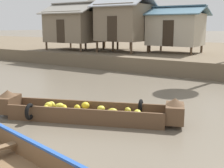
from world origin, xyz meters
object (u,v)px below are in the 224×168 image
banana_boat (85,111)px  stilt_house_left (75,26)px  stilt_house_mid_left (108,21)px  stilt_house_right (176,29)px  stilt_house_mid_right (124,22)px

banana_boat → stilt_house_left: size_ratio=1.24×
stilt_house_mid_left → stilt_house_right: size_ratio=0.98×
stilt_house_left → stilt_house_mid_left: bearing=34.9°
stilt_house_mid_left → stilt_house_right: stilt_house_mid_left is taller
stilt_house_left → stilt_house_right: size_ratio=1.09×
stilt_house_left → stilt_house_mid_left: (2.29, 1.60, 0.39)m
banana_boat → stilt_house_mid_left: (-8.27, 13.54, 2.99)m
stilt_house_left → banana_boat: bearing=-48.5°
stilt_house_left → stilt_house_mid_left: size_ratio=1.11×
banana_boat → stilt_house_mid_right: bearing=116.1°
stilt_house_left → stilt_house_mid_right: bearing=5.7°
stilt_house_mid_left → stilt_house_right: bearing=2.5°
stilt_house_left → stilt_house_mid_left: stilt_house_mid_left is taller
banana_boat → stilt_house_right: stilt_house_right is taller
banana_boat → stilt_house_mid_left: bearing=121.4°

